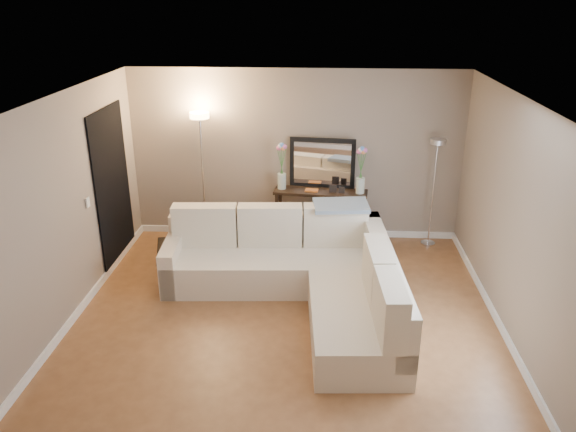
# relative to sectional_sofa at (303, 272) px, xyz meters

# --- Properties ---
(floor) EXTENTS (5.00, 5.50, 0.01)m
(floor) POSITION_rel_sectional_sofa_xyz_m (-0.19, -0.75, -0.38)
(floor) COLOR #935D35
(floor) RESTS_ON ground
(ceiling) EXTENTS (5.00, 5.50, 0.01)m
(ceiling) POSITION_rel_sectional_sofa_xyz_m (-0.19, -0.75, 2.23)
(ceiling) COLOR white
(ceiling) RESTS_ON ground
(wall_back) EXTENTS (5.00, 0.02, 2.60)m
(wall_back) POSITION_rel_sectional_sofa_xyz_m (-0.19, 2.01, 0.93)
(wall_back) COLOR gray
(wall_back) RESTS_ON ground
(wall_front) EXTENTS (5.00, 0.02, 2.60)m
(wall_front) POSITION_rel_sectional_sofa_xyz_m (-0.19, -3.51, 0.93)
(wall_front) COLOR gray
(wall_front) RESTS_ON ground
(wall_left) EXTENTS (0.02, 5.50, 2.60)m
(wall_left) POSITION_rel_sectional_sofa_xyz_m (-2.70, -0.75, 0.93)
(wall_left) COLOR gray
(wall_left) RESTS_ON ground
(wall_right) EXTENTS (0.02, 5.50, 2.60)m
(wall_right) POSITION_rel_sectional_sofa_xyz_m (2.32, -0.75, 0.93)
(wall_right) COLOR gray
(wall_right) RESTS_ON ground
(baseboard_back) EXTENTS (5.00, 0.03, 0.10)m
(baseboard_back) POSITION_rel_sectional_sofa_xyz_m (-0.19, 1.99, -0.32)
(baseboard_back) COLOR white
(baseboard_back) RESTS_ON ground
(baseboard_left) EXTENTS (0.03, 5.50, 0.10)m
(baseboard_left) POSITION_rel_sectional_sofa_xyz_m (-2.67, -0.75, -0.32)
(baseboard_left) COLOR white
(baseboard_left) RESTS_ON ground
(baseboard_right) EXTENTS (0.03, 5.50, 0.10)m
(baseboard_right) POSITION_rel_sectional_sofa_xyz_m (2.30, -0.75, -0.32)
(baseboard_right) COLOR white
(baseboard_right) RESTS_ON ground
(doorway) EXTENTS (0.02, 1.20, 2.20)m
(doorway) POSITION_rel_sectional_sofa_xyz_m (-2.67, 0.95, 0.73)
(doorway) COLOR black
(doorway) RESTS_ON ground
(switch_plate) EXTENTS (0.02, 0.08, 0.12)m
(switch_plate) POSITION_rel_sectional_sofa_xyz_m (-2.67, 0.10, 0.83)
(switch_plate) COLOR white
(switch_plate) RESTS_ON ground
(sectional_sofa) EXTENTS (3.01, 2.78, 1.00)m
(sectional_sofa) POSITION_rel_sectional_sofa_xyz_m (0.00, 0.00, 0.00)
(sectional_sofa) COLOR beige
(sectional_sofa) RESTS_ON floor
(throw_blanket) EXTENTS (0.76, 0.50, 0.10)m
(throw_blanket) POSITION_rel_sectional_sofa_xyz_m (0.47, 0.74, 0.62)
(throw_blanket) COLOR #8093A5
(throw_blanket) RESTS_ON sectional_sofa
(console_table) EXTENTS (1.42, 0.52, 0.85)m
(console_table) POSITION_rel_sectional_sofa_xyz_m (0.11, 1.71, 0.11)
(console_table) COLOR black
(console_table) RESTS_ON floor
(leaning_mirror) EXTENTS (0.98, 0.15, 0.77)m
(leaning_mirror) POSITION_rel_sectional_sofa_xyz_m (0.21, 1.88, 0.85)
(leaning_mirror) COLOR black
(leaning_mirror) RESTS_ON console_table
(table_decor) EXTENTS (0.59, 0.16, 0.14)m
(table_decor) POSITION_rel_sectional_sofa_xyz_m (0.19, 1.67, 0.50)
(table_decor) COLOR orange
(table_decor) RESTS_ON console_table
(flower_vase_left) EXTENTS (0.16, 0.14, 0.73)m
(flower_vase_left) POSITION_rel_sectional_sofa_xyz_m (-0.39, 1.77, 0.77)
(flower_vase_left) COLOR silver
(flower_vase_left) RESTS_ON console_table
(flower_vase_right) EXTENTS (0.16, 0.14, 0.73)m
(flower_vase_right) POSITION_rel_sectional_sofa_xyz_m (0.78, 1.64, 0.77)
(flower_vase_right) COLOR silver
(flower_vase_right) RESTS_ON console_table
(floor_lamp_lit) EXTENTS (0.34, 0.34, 1.99)m
(floor_lamp_lit) POSITION_rel_sectional_sofa_xyz_m (-1.58, 1.79, 1.03)
(floor_lamp_lit) COLOR silver
(floor_lamp_lit) RESTS_ON floor
(floor_lamp_unlit) EXTENTS (0.24, 0.24, 1.65)m
(floor_lamp_unlit) POSITION_rel_sectional_sofa_xyz_m (1.87, 1.76, 0.80)
(floor_lamp_unlit) COLOR silver
(floor_lamp_unlit) RESTS_ON floor
(charcoal_rug) EXTENTS (1.50, 1.26, 0.02)m
(charcoal_rug) POSITION_rel_sectional_sofa_xyz_m (-1.60, 1.40, -0.36)
(charcoal_rug) COLOR black
(charcoal_rug) RESTS_ON floor
(black_bag) EXTENTS (0.42, 0.34, 0.24)m
(black_bag) POSITION_rel_sectional_sofa_xyz_m (-1.79, 1.23, -0.31)
(black_bag) COLOR black
(black_bag) RESTS_ON charcoal_rug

